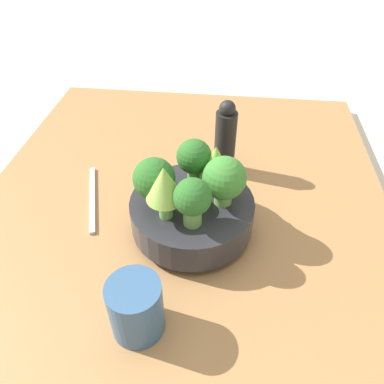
% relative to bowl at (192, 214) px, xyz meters
% --- Properties ---
extents(ground_plane, '(6.00, 6.00, 0.00)m').
position_rel_bowl_xyz_m(ground_plane, '(0.01, -0.03, -0.07)').
color(ground_plane, beige).
extents(table, '(1.07, 0.78, 0.03)m').
position_rel_bowl_xyz_m(table, '(0.01, -0.03, -0.05)').
color(table, '#9E7042').
rests_on(table, ground_plane).
extents(bowl, '(0.21, 0.21, 0.07)m').
position_rel_bowl_xyz_m(bowl, '(0.00, 0.00, 0.00)').
color(bowl, '#28282D').
rests_on(bowl, table).
extents(romanesco_piece_far, '(0.05, 0.05, 0.08)m').
position_rel_bowl_xyz_m(romanesco_piece_far, '(-0.04, 0.03, 0.08)').
color(romanesco_piece_far, '#7AB256').
rests_on(romanesco_piece_far, bowl).
extents(romanesco_piece_near, '(0.06, 0.06, 0.09)m').
position_rel_bowl_xyz_m(romanesco_piece_near, '(0.04, -0.04, 0.09)').
color(romanesco_piece_near, '#6BA34C').
rests_on(romanesco_piece_near, bowl).
extents(broccoli_floret_back, '(0.07, 0.07, 0.09)m').
position_rel_bowl_xyz_m(broccoli_floret_back, '(-0.00, 0.05, 0.08)').
color(broccoli_floret_back, '#6BA34C').
rests_on(broccoli_floret_back, bowl).
extents(broccoli_floret_left, '(0.06, 0.06, 0.09)m').
position_rel_bowl_xyz_m(broccoli_floret_left, '(-0.05, -0.00, 0.08)').
color(broccoli_floret_left, '#609347').
rests_on(broccoli_floret_left, bowl).
extents(broccoli_floret_front, '(0.07, 0.07, 0.08)m').
position_rel_bowl_xyz_m(broccoli_floret_front, '(0.01, -0.06, 0.07)').
color(broccoli_floret_front, '#7AB256').
rests_on(broccoli_floret_front, bowl).
extents(broccoli_floret_right, '(0.06, 0.06, 0.08)m').
position_rel_bowl_xyz_m(broccoli_floret_right, '(0.05, 0.01, 0.08)').
color(broccoli_floret_right, '#609347').
rests_on(broccoli_floret_right, bowl).
extents(cup, '(0.07, 0.07, 0.09)m').
position_rel_bowl_xyz_m(cup, '(0.19, -0.05, 0.01)').
color(cup, '#33567F').
rests_on(cup, table).
extents(pepper_mill, '(0.04, 0.04, 0.16)m').
position_rel_bowl_xyz_m(pepper_mill, '(-0.18, 0.05, 0.04)').
color(pepper_mill, black).
rests_on(pepper_mill, table).
extents(fork, '(0.18, 0.07, 0.01)m').
position_rel_bowl_xyz_m(fork, '(-0.06, -0.20, -0.04)').
color(fork, '#B2B2B7').
rests_on(fork, table).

